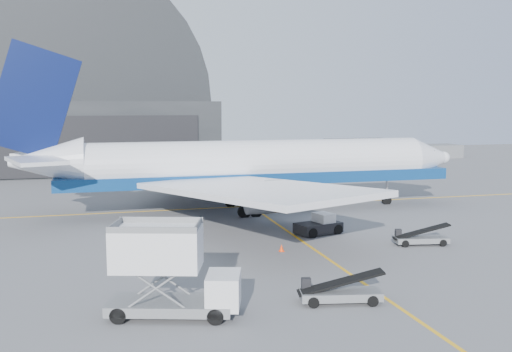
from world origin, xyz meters
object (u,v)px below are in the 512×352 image
object	(u,v)px
pushback_tug	(319,226)
belt_loader_a	(339,293)
catering_truck	(169,272)
airliner	(242,166)
belt_loader_b	(420,238)

from	to	relation	value
pushback_tug	belt_loader_a	size ratio (longest dim) A/B	0.87
catering_truck	belt_loader_a	distance (m)	9.98
airliner	catering_truck	world-z (taller)	airliner
airliner	belt_loader_b	world-z (taller)	airliner
belt_loader_a	belt_loader_b	size ratio (longest dim) A/B	1.09
catering_truck	belt_loader_a	bearing A→B (deg)	13.95
airliner	pushback_tug	size ratio (longest dim) A/B	11.33
belt_loader_a	belt_loader_b	bearing A→B (deg)	53.78
airliner	belt_loader_a	bearing A→B (deg)	-92.45
pushback_tug	belt_loader_a	distance (m)	17.95
catering_truck	airliner	bearing A→B (deg)	85.49
airliner	belt_loader_b	distance (m)	21.54
pushback_tug	airliner	bearing A→B (deg)	92.71
catering_truck	pushback_tug	distance (m)	22.64
belt_loader_a	belt_loader_b	distance (m)	16.30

